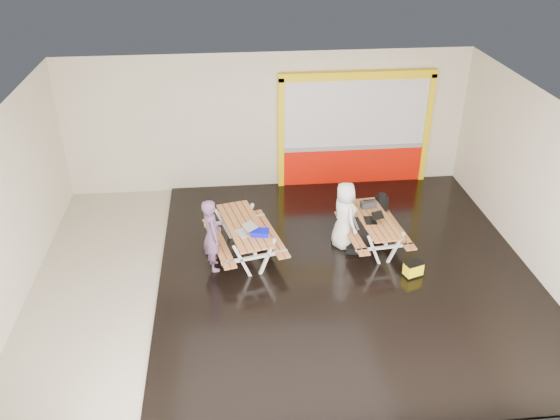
{
  "coord_description": "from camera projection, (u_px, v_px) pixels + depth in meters",
  "views": [
    {
      "loc": [
        -1.05,
        -9.48,
        6.88
      ],
      "look_at": [
        0.0,
        0.9,
        1.0
      ],
      "focal_mm": 37.01,
      "sensor_mm": 36.0,
      "label": 1
    }
  ],
  "objects": [
    {
      "name": "laptop_right",
      "position": [
        373.0,
        218.0,
        12.11
      ],
      "size": [
        0.39,
        0.35,
        0.16
      ],
      "color": "black",
      "rests_on": "picnic_table_right"
    },
    {
      "name": "person_right",
      "position": [
        344.0,
        216.0,
        12.24
      ],
      "size": [
        0.69,
        0.86,
        1.53
      ],
      "primitive_type": "imported",
      "rotation": [
        0.0,
        0.0,
        1.87
      ],
      "color": "white",
      "rests_on": "deck"
    },
    {
      "name": "picnic_table_right",
      "position": [
        374.0,
        225.0,
        12.3
      ],
      "size": [
        1.4,
        1.92,
        0.72
      ],
      "color": "#B8713A",
      "rests_on": "deck"
    },
    {
      "name": "backpack",
      "position": [
        382.0,
        202.0,
        12.96
      ],
      "size": [
        0.29,
        0.22,
        0.43
      ],
      "color": "black",
      "rests_on": "picnic_table_right"
    },
    {
      "name": "room",
      "position": [
        285.0,
        199.0,
        10.83
      ],
      "size": [
        10.02,
        8.02,
        3.52
      ],
      "color": "beige",
      "rests_on": "ground"
    },
    {
      "name": "blue_pouch",
      "position": [
        260.0,
        232.0,
        11.49
      ],
      "size": [
        0.38,
        0.3,
        0.1
      ],
      "primitive_type": "cube",
      "rotation": [
        0.0,
        0.0,
        -0.18
      ],
      "color": "#080ADD",
      "rests_on": "picnic_table_left"
    },
    {
      "name": "picnic_table_left",
      "position": [
        244.0,
        232.0,
        11.95
      ],
      "size": [
        1.77,
        2.25,
        0.8
      ],
      "color": "#B8713A",
      "rests_on": "deck"
    },
    {
      "name": "fluke_bag",
      "position": [
        413.0,
        269.0,
        11.5
      ],
      "size": [
        0.43,
        0.35,
        0.32
      ],
      "color": "black",
      "rests_on": "deck"
    },
    {
      "name": "person_left",
      "position": [
        212.0,
        235.0,
        11.44
      ],
      "size": [
        0.48,
        0.63,
        1.56
      ],
      "primitive_type": "imported",
      "rotation": [
        0.0,
        0.0,
        1.79
      ],
      "color": "#644568",
      "rests_on": "deck"
    },
    {
      "name": "dark_case",
      "position": [
        354.0,
        249.0,
        12.31
      ],
      "size": [
        0.38,
        0.32,
        0.13
      ],
      "primitive_type": "cube",
      "rotation": [
        0.0,
        0.0,
        -0.2
      ],
      "color": "black",
      "rests_on": "deck"
    },
    {
      "name": "toolbox",
      "position": [
        368.0,
        204.0,
        12.6
      ],
      "size": [
        0.35,
        0.2,
        0.19
      ],
      "color": "black",
      "rests_on": "picnic_table_right"
    },
    {
      "name": "laptop_left",
      "position": [
        246.0,
        230.0,
        11.55
      ],
      "size": [
        0.47,
        0.45,
        0.16
      ],
      "color": "silver",
      "rests_on": "picnic_table_left"
    },
    {
      "name": "deck",
      "position": [
        345.0,
        270.0,
        11.78
      ],
      "size": [
        7.5,
        7.98,
        0.05
      ],
      "primitive_type": "cube",
      "color": "black",
      "rests_on": "room"
    },
    {
      "name": "kiosk",
      "position": [
        354.0,
        132.0,
        14.58
      ],
      "size": [
        3.88,
        0.16,
        3.0
      ],
      "color": "red",
      "rests_on": "room"
    }
  ]
}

